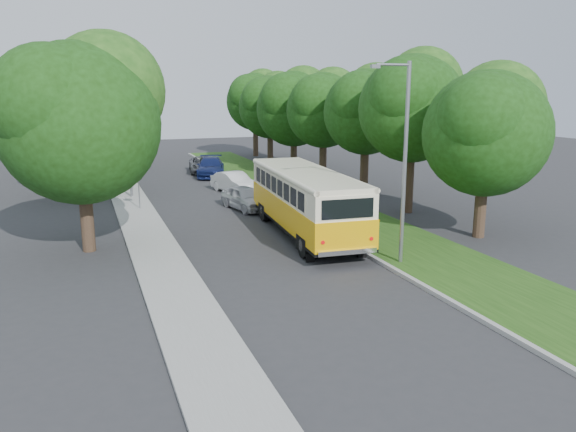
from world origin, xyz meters
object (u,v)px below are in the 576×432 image
object	(u,v)px
car_blue	(211,167)
car_grey	(203,165)
vintage_bus	(305,203)
lamppost_near	(403,157)
car_white	(234,182)
lamppost_far	(126,135)
car_silver	(245,198)

from	to	relation	value
car_blue	car_grey	size ratio (longest dim) A/B	1.08
vintage_bus	car_grey	xyz separation A→B (m)	(-0.21, 22.70, -0.94)
lamppost_near	car_white	size ratio (longest dim) A/B	1.86
lamppost_far	vintage_bus	world-z (taller)	lamppost_far
lamppost_near	car_grey	distance (m)	28.69
vintage_bus	lamppost_near	bearing A→B (deg)	-68.45
lamppost_near	vintage_bus	size ratio (longest dim) A/B	0.73
lamppost_near	car_blue	size ratio (longest dim) A/B	1.51
vintage_bus	car_white	size ratio (longest dim) A/B	2.54
lamppost_far	vintage_bus	xyz separation A→B (m)	(7.14, -12.82, -2.50)
lamppost_far	car_blue	distance (m)	10.84
car_silver	car_grey	distance (m)	15.83
car_silver	car_white	size ratio (longest dim) A/B	0.95
car_white	car_blue	xyz separation A→B (m)	(0.11, 7.88, 0.06)
vintage_bus	car_white	distance (m)	12.50
lamppost_near	car_silver	bearing A→B (deg)	102.53
vintage_bus	car_white	world-z (taller)	vintage_bus
vintage_bus	car_grey	bearing A→B (deg)	94.79
lamppost_near	lamppost_far	distance (m)	20.53
car_silver	car_blue	distance (m)	13.48
lamppost_far	car_white	size ratio (longest dim) A/B	1.75
car_silver	car_white	bearing A→B (deg)	70.37
car_blue	car_silver	bearing A→B (deg)	-80.31
car_blue	lamppost_far	bearing A→B (deg)	-119.47
vintage_bus	car_blue	bearing A→B (deg)	94.50
car_silver	car_blue	xyz separation A→B (m)	(0.94, 13.45, 0.07)
car_grey	lamppost_far	bearing A→B (deg)	-116.30
car_blue	lamppost_near	bearing A→B (deg)	-72.24
car_grey	vintage_bus	bearing A→B (deg)	-80.76
car_white	car_blue	distance (m)	7.88
lamppost_near	car_blue	world-z (taller)	lamppost_near
car_blue	car_white	bearing A→B (deg)	-77.15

